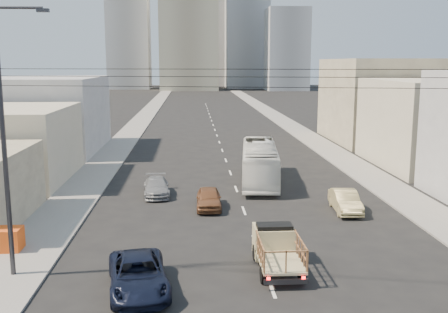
{
  "coord_description": "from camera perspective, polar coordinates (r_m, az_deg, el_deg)",
  "views": [
    {
      "loc": [
        -3.37,
        -18.96,
        9.55
      ],
      "look_at": [
        -1.26,
        14.68,
        3.5
      ],
      "focal_mm": 42.0,
      "sensor_mm": 36.0,
      "label": 1
    }
  ],
  "objects": [
    {
      "name": "high_rise_tower",
      "position": [
        190.06,
        -3.9,
        16.33
      ],
      "size": [
        20.0,
        20.0,
        60.0
      ],
      "primitive_type": "cube",
      "color": "gray",
      "rests_on": "ground"
    },
    {
      "name": "bldg_right_mid",
      "position": [
        52.52,
        22.3,
        3.35
      ],
      "size": [
        11.0,
        14.0,
        8.0
      ],
      "primitive_type": "cube",
      "color": "#B9B195",
      "rests_on": "ground"
    },
    {
      "name": "midrise_nw",
      "position": [
        200.38,
        -10.29,
        12.15
      ],
      "size": [
        15.0,
        15.0,
        34.0
      ],
      "primitive_type": "cube",
      "color": "gray",
      "rests_on": "ground"
    },
    {
      "name": "sidewalk_left",
      "position": [
        89.85,
        -8.93,
        3.99
      ],
      "size": [
        3.5,
        180.0,
        0.12
      ],
      "primitive_type": "cube",
      "color": "gray",
      "rests_on": "ground"
    },
    {
      "name": "navy_pickup",
      "position": [
        22.94,
        -9.32,
        -12.6
      ],
      "size": [
        3.2,
        5.52,
        1.45
      ],
      "primitive_type": "imported",
      "rotation": [
        0.0,
        0.0,
        0.16
      ],
      "color": "black",
      "rests_on": "ground"
    },
    {
      "name": "lane_dashes",
      "position": [
        72.67,
        -0.89,
        2.63
      ],
      "size": [
        0.15,
        104.0,
        0.01
      ],
      "color": "silver",
      "rests_on": "ground"
    },
    {
      "name": "crate_stack",
      "position": [
        29.23,
        -22.88,
        -8.3
      ],
      "size": [
        1.8,
        1.2,
        1.14
      ],
      "color": "#ED5416",
      "rests_on": "sidewalk_left"
    },
    {
      "name": "bldg_right_far",
      "position": [
        67.31,
        16.84,
        5.87
      ],
      "size": [
        12.0,
        16.0,
        10.0
      ],
      "primitive_type": "cube",
      "color": "gray",
      "rests_on": "ground"
    },
    {
      "name": "sedan_grey",
      "position": [
        38.5,
        -7.37,
        -3.29
      ],
      "size": [
        2.18,
        4.56,
        1.28
      ],
      "primitive_type": "imported",
      "rotation": [
        0.0,
        0.0,
        0.09
      ],
      "color": "gray",
      "rests_on": "ground"
    },
    {
      "name": "midrise_back",
      "position": [
        219.51,
        -1.16,
        13.43
      ],
      "size": [
        18.0,
        18.0,
        44.0
      ],
      "primitive_type": "cube",
      "color": "#9A9A9C",
      "rests_on": "ground"
    },
    {
      "name": "city_bus",
      "position": [
        42.33,
        3.9,
        -0.67
      ],
      "size": [
        3.9,
        11.72,
        3.2
      ],
      "primitive_type": "imported",
      "rotation": [
        0.0,
        0.0,
        -0.11
      ],
      "color": "silver",
      "rests_on": "ground"
    },
    {
      "name": "overhead_wires",
      "position": [
        20.74,
        5.83,
        8.51
      ],
      "size": [
        23.01,
        5.02,
        0.72
      ],
      "color": "black",
      "rests_on": "ground"
    },
    {
      "name": "sedan_brown",
      "position": [
        34.84,
        -1.68,
        -4.57
      ],
      "size": [
        1.68,
        4.05,
        1.37
      ],
      "primitive_type": "imported",
      "rotation": [
        0.0,
        0.0,
        -0.02
      ],
      "color": "brown",
      "rests_on": "ground"
    },
    {
      "name": "bldg_left_far",
      "position": [
        60.42,
        -19.1,
        4.35
      ],
      "size": [
        12.0,
        16.0,
        8.0
      ],
      "primitive_type": "cube",
      "color": "#9A9A9C",
      "rests_on": "ground"
    },
    {
      "name": "flatbed_pickup",
      "position": [
        24.94,
        5.79,
        -9.7
      ],
      "size": [
        1.95,
        4.41,
        1.9
      ],
      "color": "tan",
      "rests_on": "ground"
    },
    {
      "name": "sidewalk_right",
      "position": [
        90.73,
        6.05,
        4.12
      ],
      "size": [
        3.5,
        180.0,
        0.12
      ],
      "primitive_type": "cube",
      "color": "gray",
      "rests_on": "ground"
    },
    {
      "name": "sedan_tan",
      "position": [
        34.97,
        13.07,
        -4.76
      ],
      "size": [
        1.74,
        4.32,
        1.4
      ],
      "primitive_type": "imported",
      "rotation": [
        0.0,
        0.0,
        -0.06
      ],
      "color": "tan",
      "rests_on": "ground"
    },
    {
      "name": "midrise_east",
      "position": [
        187.01,
        6.84,
        11.47
      ],
      "size": [
        14.0,
        14.0,
        28.0
      ],
      "primitive_type": "cube",
      "color": "gray",
      "rests_on": "ground"
    },
    {
      "name": "midrise_ne",
      "position": [
        205.34,
        2.47,
        13.09
      ],
      "size": [
        16.0,
        16.0,
        40.0
      ],
      "primitive_type": "cube",
      "color": "gray",
      "rests_on": "ground"
    },
    {
      "name": "streetlamp_left",
      "position": [
        24.52,
        -22.67,
        2.09
      ],
      "size": [
        2.36,
        0.25,
        12.0
      ],
      "color": "#2D2D33",
      "rests_on": "ground"
    },
    {
      "name": "ground",
      "position": [
        21.49,
        6.06,
        -16.27
      ],
      "size": [
        420.0,
        420.0,
        0.0
      ],
      "primitive_type": "plane",
      "color": "black",
      "rests_on": "ground"
    }
  ]
}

